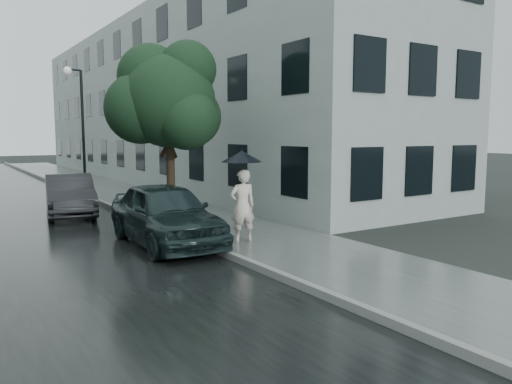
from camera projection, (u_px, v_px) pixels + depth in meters
ground at (307, 256)px, 11.15m from camera, size 120.00×120.00×0.00m
sidewalk at (136, 198)px, 21.31m from camera, size 3.50×60.00×0.01m
kerb_near at (93, 199)px, 20.32m from camera, size 0.15×60.00×0.15m
building_near at (176, 104)px, 29.86m from camera, size 7.02×36.00×9.00m
pedestrian at (243, 206)px, 12.46m from camera, size 0.72×0.53×1.83m
umbrella at (242, 156)px, 12.26m from camera, size 1.18×1.18×1.41m
street_tree at (168, 100)px, 15.34m from camera, size 3.71×3.37×5.56m
lamp_post at (79, 124)px, 21.29m from camera, size 0.85×0.34×5.50m
car_near at (165, 214)px, 12.21m from camera, size 1.96×4.54×1.53m
car_far at (70, 195)px, 16.62m from camera, size 2.07×4.32×1.37m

